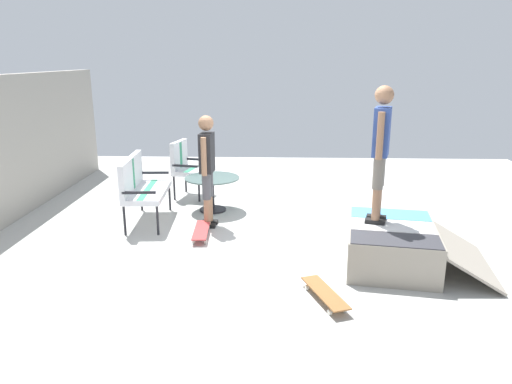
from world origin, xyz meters
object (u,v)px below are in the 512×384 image
Objects in this scene: patio_bench at (140,183)px; person_watching at (207,163)px; patio_chair_near_house at (186,164)px; skateboard_spare at (325,293)px; person_skater at (381,145)px; skate_ramp at (394,245)px; skateboard_by_bench at (201,231)px; patio_table at (212,187)px.

person_watching reaches higher than patio_bench.
patio_bench and patio_chair_near_house have the same top height.
patio_chair_near_house is 1.24× the size of skateboard_spare.
person_watching is at bearing -158.66° from patio_chair_near_house.
person_skater is at bearing -117.29° from person_watching.
person_skater is (-1.29, -3.31, 0.85)m from patio_bench.
skateboard_by_bench is (0.85, 2.51, -0.16)m from skate_ramp.
skateboard_spare is at bearing 136.28° from skate_ramp.
patio_chair_near_house is 0.62× the size of person_skater.
skate_ramp is at bearing -118.13° from person_watching.
patio_bench is 1.57× the size of skateboard_spare.
skateboard_spare is (-3.88, -2.15, -0.53)m from patio_chair_near_house.
person_skater reaches higher than skateboard_spare.
patio_bench is at bearing 120.88° from patio_table.
skateboard_by_bench and skateboard_spare have the same top height.
skate_ramp is 3.24m from patio_table.
skateboard_by_bench is at bearing 71.18° from skate_ramp.
patio_bench is 0.77× the size of person_watching.
patio_table is 0.54× the size of person_watching.
patio_bench is 1.29m from skateboard_by_bench.
person_watching is (-0.13, -1.06, 0.35)m from patio_bench.
skateboard_by_bench is at bearing 40.72° from skateboard_spare.
patio_table is 3.16m from person_skater.
patio_chair_near_house is (1.46, -0.44, -0.00)m from patio_bench.
skateboard_by_bench is at bearing 179.35° from patio_table.
person_skater is at bearing -111.34° from patio_bench.
patio_table reaches higher than skateboard_by_bench.
patio_table is 1.11× the size of skateboard_by_bench.
patio_chair_near_house reaches higher than skateboard_spare.
skateboard_by_bench is at bearing -120.36° from patio_bench.
person_skater is 2.77m from skateboard_by_bench.
skate_ramp is 2.88m from person_watching.
skate_ramp is 4.25m from patio_chair_near_house.
skate_ramp reaches higher than skateboard_by_bench.
patio_chair_near_house reaches higher than patio_table.
person_skater is at bearing 53.60° from skate_ramp.
skateboard_by_bench is at bearing -164.30° from patio_chair_near_house.
skateboard_spare is at bearing -152.79° from patio_table.
patio_chair_near_house is at bearing -16.68° from patio_bench.
patio_bench is 3.58m from skateboard_spare.
skate_ramp is 2.65m from skateboard_by_bench.
skate_ramp is at bearing -43.72° from skateboard_spare.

